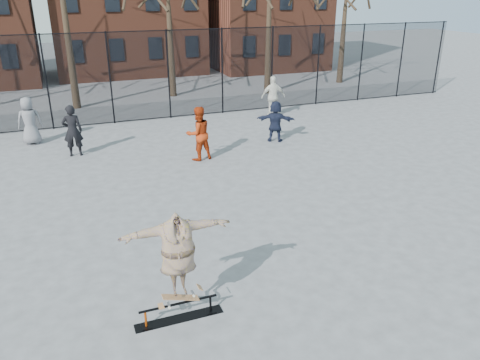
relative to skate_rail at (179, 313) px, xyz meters
name	(u,v)px	position (x,y,z in m)	size (l,w,h in m)	color
ground	(254,262)	(2.04, 1.30, -0.14)	(100.00, 100.00, 0.00)	#5B5B60
skate_rail	(179,313)	(0.00, 0.00, 0.00)	(1.65, 0.25, 0.36)	black
skateboard	(181,300)	(0.05, 0.00, 0.27)	(0.75, 0.18, 0.09)	#9A6B3D
skater	(178,260)	(0.05, 0.00, 1.11)	(1.98, 0.54, 1.61)	#693A92
bystander_grey	(29,121)	(-2.75, 12.37, 0.79)	(0.91, 0.59, 1.85)	slate
bystander_black	(73,131)	(-1.26, 10.30, 0.80)	(0.69, 0.45, 1.88)	black
bystander_red	(198,134)	(2.84, 8.26, 0.81)	(0.93, 0.72, 1.91)	#A7300E
bystander_white	(273,97)	(7.83, 12.78, 0.82)	(1.12, 0.47, 1.92)	silver
bystander_navy	(275,121)	(6.29, 9.24, 0.67)	(1.51, 0.48, 1.63)	#1A2035
fence	(142,76)	(2.03, 14.30, 1.91)	(34.03, 0.07, 4.00)	black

